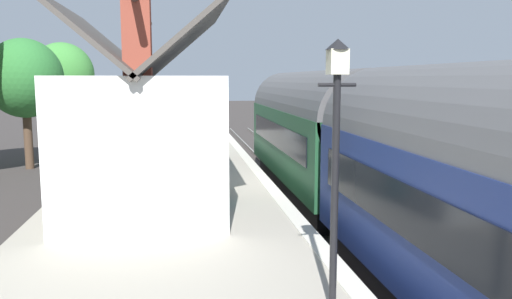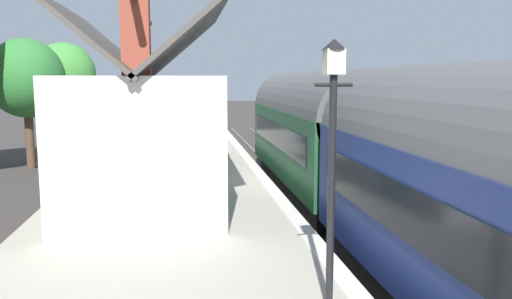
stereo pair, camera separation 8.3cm
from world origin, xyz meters
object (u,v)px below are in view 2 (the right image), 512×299
object	(u,v)px
planter_edge_far	(186,135)
tree_behind_building	(26,79)
train	(365,152)
planter_edge_near	(167,138)
bench_near_building	(199,143)
lamp_post_platform	(333,123)
station_building	(145,136)
planter_under_sign	(180,141)
station_sign_board	(224,129)
bench_mid_platform	(194,135)
tree_distant	(64,74)

from	to	relation	value
planter_edge_far	tree_behind_building	world-z (taller)	tree_behind_building
train	planter_edge_far	world-z (taller)	train
planter_edge_near	planter_edge_far	world-z (taller)	planter_edge_near
bench_near_building	lamp_post_platform	size ratio (longest dim) A/B	0.39
lamp_post_platform	tree_behind_building	xyz separation A→B (m)	(17.83, 8.84, 0.57)
train	planter_edge_near	size ratio (longest dim) A/B	31.69
lamp_post_platform	station_building	bearing A→B (deg)	25.15
planter_edge_near	tree_behind_building	xyz separation A→B (m)	(0.04, 6.11, 2.75)
train	planter_under_sign	size ratio (longest dim) A/B	23.22
planter_under_sign	station_sign_board	xyz separation A→B (m)	(-2.54, -1.71, 0.73)
bench_mid_platform	planter_edge_far	distance (m)	2.12
planter_edge_near	planter_edge_far	size ratio (longest dim) A/B	0.77
lamp_post_platform	planter_edge_near	bearing A→B (deg)	8.73
planter_edge_far	tree_distant	distance (m)	7.71
train	planter_edge_near	world-z (taller)	train
lamp_post_platform	tree_behind_building	distance (m)	19.91
planter_edge_far	bench_mid_platform	bearing A→B (deg)	-170.33
train	planter_under_sign	world-z (taller)	train
planter_edge_near	planter_under_sign	distance (m)	2.31
bench_mid_platform	tree_behind_building	distance (m)	7.83
bench_near_building	tree_distant	distance (m)	10.85
planter_edge_far	planter_under_sign	size ratio (longest dim) A/B	0.95
planter_edge_near	tree_behind_building	distance (m)	6.70
bench_mid_platform	planter_edge_far	size ratio (longest dim) A/B	1.65
train	station_building	world-z (taller)	station_building
planter_under_sign	tree_behind_building	world-z (taller)	tree_behind_building
train	planter_edge_far	size ratio (longest dim) A/B	24.50
planter_under_sign	lamp_post_platform	world-z (taller)	lamp_post_platform
bench_mid_platform	station_sign_board	bearing A→B (deg)	-166.04
bench_near_building	tree_behind_building	xyz separation A→B (m)	(3.19, 7.52, 2.61)
tree_behind_building	bench_near_building	bearing A→B (deg)	-112.95
planter_under_sign	station_sign_board	bearing A→B (deg)	-146.02
lamp_post_platform	tree_distant	world-z (taller)	tree_distant
planter_edge_far	station_sign_board	bearing A→B (deg)	-167.42
tree_distant	lamp_post_platform	bearing A→B (deg)	-159.92
lamp_post_platform	tree_behind_building	world-z (taller)	tree_behind_building
train	bench_mid_platform	distance (m)	12.29
planter_edge_near	planter_under_sign	world-z (taller)	planter_under_sign
planter_edge_far	lamp_post_platform	distance (m)	19.68
bench_mid_platform	planter_edge_near	xyz separation A→B (m)	(0.40, 1.26, -0.14)
planter_under_sign	tree_behind_building	size ratio (longest dim) A/B	0.16
station_sign_board	station_building	bearing A→B (deg)	160.82
train	tree_distant	world-z (taller)	tree_distant
bench_near_building	lamp_post_platform	distance (m)	14.84
station_building	tree_behind_building	world-z (taller)	station_building
station_building	bench_mid_platform	xyz separation A→B (m)	(11.36, -1.35, -1.24)
lamp_post_platform	bench_near_building	bearing A→B (deg)	5.15
bench_mid_platform	station_building	bearing A→B (deg)	173.20
bench_near_building	bench_mid_platform	distance (m)	2.75
planter_edge_near	station_building	bearing A→B (deg)	179.52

